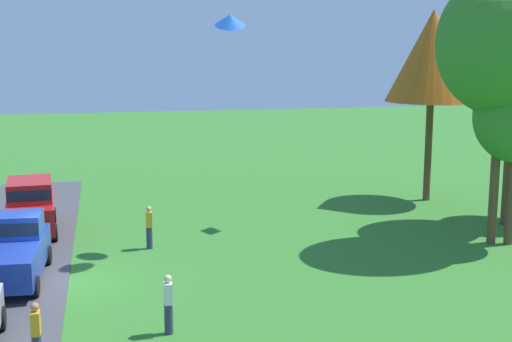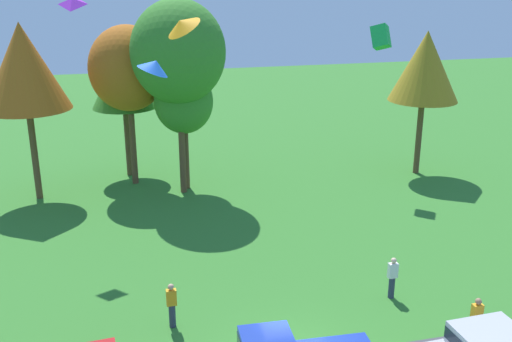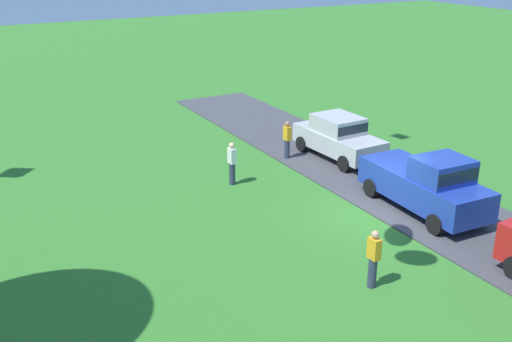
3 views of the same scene
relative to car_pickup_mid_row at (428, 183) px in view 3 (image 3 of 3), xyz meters
name	(u,v)px [view 3 (image 3 of 3)]	position (x,y,z in m)	size (l,w,h in m)	color
ground_plane	(373,215)	(0.70, 1.70, -1.11)	(120.00, 120.00, 0.00)	#337528
pavement_strip	(419,202)	(0.70, -0.43, -1.08)	(36.00, 4.40, 0.06)	#424247
car_pickup_mid_row	(428,183)	(0.00, 0.00, 0.00)	(5.08, 2.23, 2.14)	#1E389E
car_sedan_near_entrance	(338,136)	(6.05, -0.68, -0.07)	(4.47, 2.09, 1.84)	#B7B7BC
person_beside_suv	(232,163)	(5.60, 4.70, -0.23)	(0.36, 0.24, 1.71)	#2D334C
person_on_lawn	(373,258)	(-2.89, 4.73, -0.23)	(0.36, 0.24, 1.71)	#2D334C
person_watching_sky	(287,140)	(7.04, 1.30, -0.23)	(0.36, 0.24, 1.71)	#2D334C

